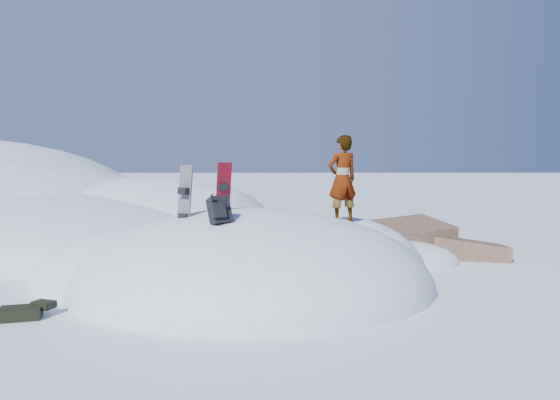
{
  "coord_description": "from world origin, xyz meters",
  "views": [
    {
      "loc": [
        0.51,
        -10.33,
        2.57
      ],
      "look_at": [
        0.56,
        0.3,
        1.65
      ],
      "focal_mm": 35.0,
      "sensor_mm": 36.0,
      "label": 1
    }
  ],
  "objects_px": {
    "snowboard_red": "(223,201)",
    "backpack": "(219,211)",
    "snowboard_dark": "(184,207)",
    "person": "(342,179)"
  },
  "relations": [
    {
      "from": "snowboard_red",
      "to": "person",
      "type": "bearing_deg",
      "value": -22.11
    },
    {
      "from": "snowboard_dark",
      "to": "backpack",
      "type": "bearing_deg",
      "value": -10.12
    },
    {
      "from": "person",
      "to": "snowboard_dark",
      "type": "bearing_deg",
      "value": -13.39
    },
    {
      "from": "snowboard_dark",
      "to": "person",
      "type": "xyz_separation_m",
      "value": [
        2.98,
        0.6,
        0.48
      ]
    },
    {
      "from": "snowboard_dark",
      "to": "backpack",
      "type": "relative_size",
      "value": 2.8
    },
    {
      "from": "snowboard_red",
      "to": "person",
      "type": "distance_m",
      "value": 2.35
    },
    {
      "from": "snowboard_red",
      "to": "backpack",
      "type": "bearing_deg",
      "value": -117.53
    },
    {
      "from": "snowboard_red",
      "to": "backpack",
      "type": "relative_size",
      "value": 2.68
    },
    {
      "from": "snowboard_red",
      "to": "backpack",
      "type": "xyz_separation_m",
      "value": [
        0.04,
        -1.0,
        -0.07
      ]
    },
    {
      "from": "snowboard_red",
      "to": "backpack",
      "type": "distance_m",
      "value": 1.0
    }
  ]
}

